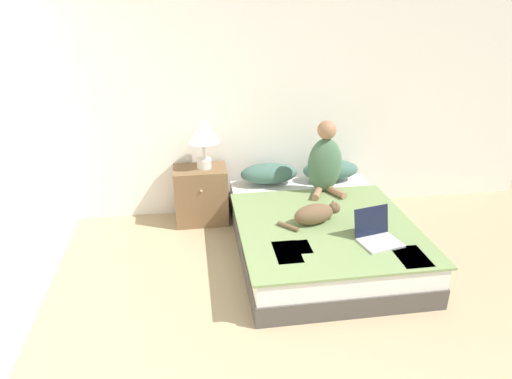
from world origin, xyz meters
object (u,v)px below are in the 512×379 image
(pillow_near, at_px, (269,173))
(laptop_open, at_px, (377,235))
(bed, at_px, (320,234))
(person_sitting, at_px, (325,162))
(pillow_far, at_px, (331,170))
(table_lamp, at_px, (203,133))
(cat_tabby, at_px, (315,214))
(nightstand, at_px, (201,195))

(pillow_near, relative_size, laptop_open, 1.62)
(bed, xyz_separation_m, pillow_near, (-0.34, 0.84, 0.31))
(pillow_near, height_order, laptop_open, laptop_open)
(bed, xyz_separation_m, person_sitting, (0.18, 0.54, 0.52))
(pillow_far, distance_m, person_sitting, 0.40)
(pillow_far, relative_size, table_lamp, 1.18)
(pillow_near, height_order, cat_tabby, pillow_near)
(pillow_near, bearing_deg, bed, -67.78)
(pillow_near, height_order, person_sitting, person_sitting)
(person_sitting, relative_size, cat_tabby, 1.28)
(pillow_far, bearing_deg, nightstand, -178.99)
(bed, bearing_deg, laptop_open, -57.20)
(bed, height_order, person_sitting, person_sitting)
(bed, bearing_deg, nightstand, 142.97)
(laptop_open, height_order, table_lamp, table_lamp)
(person_sitting, bearing_deg, laptop_open, -81.83)
(nightstand, bearing_deg, bed, -37.03)
(bed, height_order, cat_tabby, cat_tabby)
(person_sitting, xyz_separation_m, table_lamp, (-1.21, 0.27, 0.27))
(person_sitting, bearing_deg, nightstand, 167.88)
(pillow_far, relative_size, cat_tabby, 1.05)
(pillow_near, xyz_separation_m, person_sitting, (0.52, -0.30, 0.22))
(pillow_near, height_order, pillow_far, same)
(pillow_far, height_order, person_sitting, person_sitting)
(bed, distance_m, person_sitting, 0.78)
(pillow_far, relative_size, laptop_open, 1.62)
(pillow_near, distance_m, laptop_open, 1.51)
(person_sitting, relative_size, laptop_open, 1.97)
(pillow_near, distance_m, person_sitting, 0.64)
(pillow_near, height_order, nightstand, nightstand)
(bed, distance_m, nightstand, 1.36)
(person_sitting, relative_size, nightstand, 1.23)
(cat_tabby, height_order, table_lamp, table_lamp)
(bed, distance_m, table_lamp, 1.54)
(laptop_open, bearing_deg, pillow_far, 77.07)
(pillow_near, distance_m, table_lamp, 0.85)
(bed, relative_size, table_lamp, 3.84)
(person_sitting, bearing_deg, bed, -108.28)
(bed, bearing_deg, pillow_far, 67.78)
(bed, xyz_separation_m, pillow_far, (0.34, 0.84, 0.31))
(nightstand, bearing_deg, cat_tabby, -43.83)
(bed, relative_size, person_sitting, 2.67)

